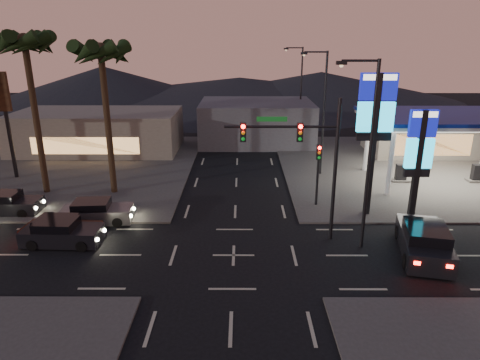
{
  "coord_description": "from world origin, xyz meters",
  "views": [
    {
      "loc": [
        0.43,
        -20.18,
        10.95
      ],
      "look_at": [
        0.33,
        3.62,
        3.0
      ],
      "focal_mm": 32.0,
      "sensor_mm": 36.0,
      "label": 1
    }
  ],
  "objects_px": {
    "gas_station": "(447,119)",
    "car_lane_a_front": "(62,233)",
    "pylon_sign_tall": "(375,117)",
    "traffic_signal_mast": "(304,150)",
    "suv_station": "(424,241)",
    "car_lane_b_mid": "(6,204)",
    "car_lane_a_mid": "(61,230)",
    "car_lane_b_front": "(96,212)",
    "pylon_sign_short": "(420,149)"
  },
  "relations": [
    {
      "from": "pylon_sign_tall",
      "to": "traffic_signal_mast",
      "type": "xyz_separation_m",
      "value": [
        -4.74,
        -3.51,
        -1.17
      ]
    },
    {
      "from": "pylon_sign_tall",
      "to": "car_lane_a_front",
      "type": "distance_m",
      "value": 19.41
    },
    {
      "from": "car_lane_a_mid",
      "to": "suv_station",
      "type": "height_order",
      "value": "suv_station"
    },
    {
      "from": "gas_station",
      "to": "car_lane_a_mid",
      "type": "relative_size",
      "value": 2.81
    },
    {
      "from": "car_lane_b_front",
      "to": "suv_station",
      "type": "xyz_separation_m",
      "value": [
        18.58,
        -4.18,
        0.15
      ]
    },
    {
      "from": "pylon_sign_tall",
      "to": "pylon_sign_short",
      "type": "xyz_separation_m",
      "value": [
        2.5,
        -1.0,
        -1.74
      ]
    },
    {
      "from": "car_lane_b_front",
      "to": "suv_station",
      "type": "bearing_deg",
      "value": -12.67
    },
    {
      "from": "traffic_signal_mast",
      "to": "car_lane_b_mid",
      "type": "height_order",
      "value": "traffic_signal_mast"
    },
    {
      "from": "car_lane_a_front",
      "to": "gas_station",
      "type": "bearing_deg",
      "value": 22.73
    },
    {
      "from": "traffic_signal_mast",
      "to": "car_lane_a_mid",
      "type": "xyz_separation_m",
      "value": [
        -13.52,
        -0.29,
        -4.58
      ]
    },
    {
      "from": "gas_station",
      "to": "car_lane_a_mid",
      "type": "distance_m",
      "value": 28.1
    },
    {
      "from": "gas_station",
      "to": "pylon_sign_short",
      "type": "height_order",
      "value": "pylon_sign_short"
    },
    {
      "from": "traffic_signal_mast",
      "to": "suv_station",
      "type": "distance_m",
      "value": 7.87
    },
    {
      "from": "pylon_sign_short",
      "to": "car_lane_a_front",
      "type": "bearing_deg",
      "value": -171.14
    },
    {
      "from": "pylon_sign_short",
      "to": "car_lane_b_mid",
      "type": "relative_size",
      "value": 1.59
    },
    {
      "from": "pylon_sign_tall",
      "to": "car_lane_b_front",
      "type": "bearing_deg",
      "value": -175.8
    },
    {
      "from": "car_lane_b_mid",
      "to": "pylon_sign_tall",
      "type": "bearing_deg",
      "value": -0.38
    },
    {
      "from": "traffic_signal_mast",
      "to": "car_lane_b_front",
      "type": "bearing_deg",
      "value": 169.66
    },
    {
      "from": "traffic_signal_mast",
      "to": "car_lane_a_mid",
      "type": "bearing_deg",
      "value": -178.78
    },
    {
      "from": "traffic_signal_mast",
      "to": "car_lane_a_front",
      "type": "relative_size",
      "value": 1.8
    },
    {
      "from": "gas_station",
      "to": "car_lane_a_front",
      "type": "bearing_deg",
      "value": -157.27
    },
    {
      "from": "gas_station",
      "to": "car_lane_a_front",
      "type": "distance_m",
      "value": 28.07
    },
    {
      "from": "pylon_sign_tall",
      "to": "car_lane_b_front",
      "type": "xyz_separation_m",
      "value": [
        -17.1,
        -1.26,
        -5.73
      ]
    },
    {
      "from": "pylon_sign_short",
      "to": "traffic_signal_mast",
      "type": "distance_m",
      "value": 7.69
    },
    {
      "from": "gas_station",
      "to": "car_lane_a_front",
      "type": "height_order",
      "value": "gas_station"
    },
    {
      "from": "gas_station",
      "to": "car_lane_b_mid",
      "type": "relative_size",
      "value": 2.78
    },
    {
      "from": "gas_station",
      "to": "car_lane_b_front",
      "type": "xyz_separation_m",
      "value": [
        -24.6,
        -7.76,
        -4.42
      ]
    },
    {
      "from": "pylon_sign_tall",
      "to": "traffic_signal_mast",
      "type": "distance_m",
      "value": 6.02
    },
    {
      "from": "gas_station",
      "to": "suv_station",
      "type": "distance_m",
      "value": 14.03
    },
    {
      "from": "car_lane_b_front",
      "to": "suv_station",
      "type": "relative_size",
      "value": 0.8
    },
    {
      "from": "pylon_sign_tall",
      "to": "car_lane_b_mid",
      "type": "relative_size",
      "value": 2.05
    },
    {
      "from": "car_lane_b_mid",
      "to": "suv_station",
      "type": "xyz_separation_m",
      "value": [
        24.92,
        -5.59,
        0.16
      ]
    },
    {
      "from": "pylon_sign_tall",
      "to": "suv_station",
      "type": "distance_m",
      "value": 7.93
    },
    {
      "from": "gas_station",
      "to": "traffic_signal_mast",
      "type": "height_order",
      "value": "traffic_signal_mast"
    },
    {
      "from": "pylon_sign_tall",
      "to": "car_lane_b_front",
      "type": "height_order",
      "value": "pylon_sign_tall"
    },
    {
      "from": "car_lane_a_front",
      "to": "car_lane_a_mid",
      "type": "xyz_separation_m",
      "value": [
        -0.2,
        0.41,
        -0.02
      ]
    },
    {
      "from": "car_lane_a_front",
      "to": "car_lane_a_mid",
      "type": "height_order",
      "value": "car_lane_a_front"
    },
    {
      "from": "pylon_sign_short",
      "to": "car_lane_a_front",
      "type": "xyz_separation_m",
      "value": [
        -20.56,
        -3.21,
        -3.99
      ]
    },
    {
      "from": "gas_station",
      "to": "suv_station",
      "type": "bearing_deg",
      "value": -116.77
    },
    {
      "from": "gas_station",
      "to": "car_lane_a_mid",
      "type": "height_order",
      "value": "gas_station"
    },
    {
      "from": "gas_station",
      "to": "pylon_sign_tall",
      "type": "distance_m",
      "value": 10.01
    },
    {
      "from": "pylon_sign_tall",
      "to": "car_lane_a_front",
      "type": "relative_size",
      "value": 2.03
    },
    {
      "from": "car_lane_a_front",
      "to": "car_lane_a_mid",
      "type": "distance_m",
      "value": 0.45
    },
    {
      "from": "gas_station",
      "to": "traffic_signal_mast",
      "type": "bearing_deg",
      "value": -140.72
    },
    {
      "from": "car_lane_a_front",
      "to": "car_lane_b_mid",
      "type": "distance_m",
      "value": 6.93
    },
    {
      "from": "pylon_sign_short",
      "to": "traffic_signal_mast",
      "type": "relative_size",
      "value": 0.88
    },
    {
      "from": "car_lane_a_mid",
      "to": "car_lane_b_mid",
      "type": "bearing_deg",
      "value": 142.64
    },
    {
      "from": "car_lane_b_mid",
      "to": "gas_station",
      "type": "bearing_deg",
      "value": 11.59
    },
    {
      "from": "car_lane_b_mid",
      "to": "traffic_signal_mast",
      "type": "bearing_deg",
      "value": -11.1
    },
    {
      "from": "car_lane_a_mid",
      "to": "gas_station",
      "type": "bearing_deg",
      "value": 21.79
    }
  ]
}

